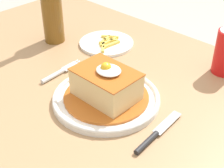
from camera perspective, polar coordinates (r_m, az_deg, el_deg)
dining_table at (r=0.91m, az=-0.94°, el=-6.55°), size 1.32×0.82×0.72m
main_plate at (r=0.81m, az=-0.98°, el=-2.39°), size 0.26×0.26×0.02m
sandwich_meal at (r=0.79m, az=-0.99°, el=-0.29°), size 0.21×0.21×0.10m
fork at (r=0.92m, az=-9.08°, el=1.89°), size 0.03×0.14×0.01m
knife at (r=0.71m, az=7.02°, el=-8.84°), size 0.03×0.17×0.01m
beer_bottle_amber at (r=1.07m, az=-10.17°, el=12.10°), size 0.06×0.06×0.27m
side_plate_fries at (r=1.06m, az=-0.93°, el=6.98°), size 0.17×0.17×0.02m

